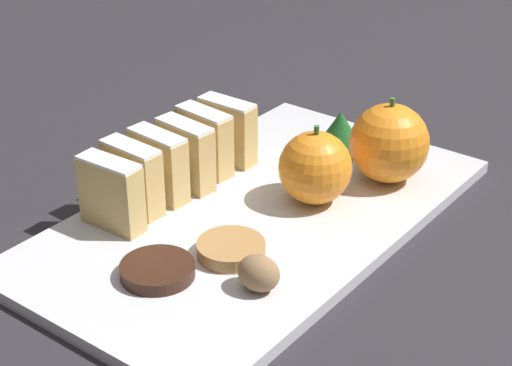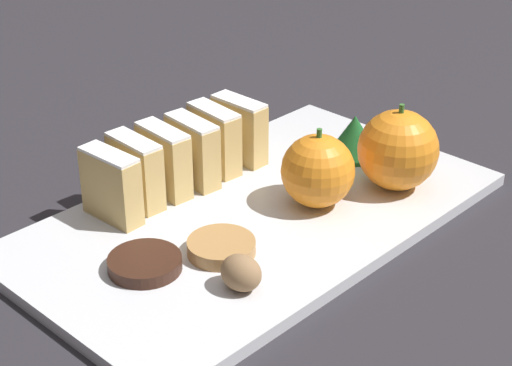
{
  "view_description": "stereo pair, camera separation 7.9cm",
  "coord_description": "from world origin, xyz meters",
  "px_view_note": "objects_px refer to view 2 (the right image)",
  "views": [
    {
      "loc": [
        0.42,
        -0.55,
        0.41
      ],
      "look_at": [
        0.0,
        0.0,
        0.04
      ],
      "focal_mm": 60.0,
      "sensor_mm": 36.0,
      "label": 1
    },
    {
      "loc": [
        0.48,
        -0.5,
        0.41
      ],
      "look_at": [
        0.0,
        0.0,
        0.04
      ],
      "focal_mm": 60.0,
      "sensor_mm": 36.0,
      "label": 2
    }
  ],
  "objects_px": {
    "orange_near": "(398,150)",
    "chocolate_cookie": "(146,264)",
    "orange_far": "(318,171)",
    "walnut": "(241,273)"
  },
  "relations": [
    {
      "from": "chocolate_cookie",
      "to": "orange_far",
      "type": "bearing_deg",
      "value": 80.71
    },
    {
      "from": "orange_near",
      "to": "walnut",
      "type": "xyz_separation_m",
      "value": [
        0.01,
        -0.23,
        -0.02
      ]
    },
    {
      "from": "orange_far",
      "to": "chocolate_cookie",
      "type": "relative_size",
      "value": 1.25
    },
    {
      "from": "orange_near",
      "to": "chocolate_cookie",
      "type": "xyz_separation_m",
      "value": [
        -0.06,
        -0.27,
        -0.03
      ]
    },
    {
      "from": "walnut",
      "to": "orange_far",
      "type": "bearing_deg",
      "value": 107.19
    },
    {
      "from": "orange_near",
      "to": "walnut",
      "type": "height_order",
      "value": "orange_near"
    },
    {
      "from": "orange_near",
      "to": "walnut",
      "type": "relative_size",
      "value": 2.39
    },
    {
      "from": "orange_near",
      "to": "orange_far",
      "type": "relative_size",
      "value": 1.12
    },
    {
      "from": "orange_near",
      "to": "walnut",
      "type": "distance_m",
      "value": 0.23
    },
    {
      "from": "orange_far",
      "to": "chocolate_cookie",
      "type": "xyz_separation_m",
      "value": [
        -0.03,
        -0.18,
        -0.03
      ]
    }
  ]
}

